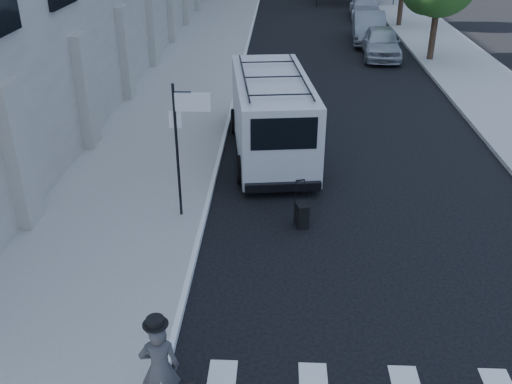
# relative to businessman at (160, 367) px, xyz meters

# --- Properties ---
(ground) EXTENTS (120.00, 120.00, 0.00)m
(ground) POSITION_rel_businessman_xyz_m (1.90, 3.00, -0.87)
(ground) COLOR black
(ground) RESTS_ON ground
(sidewalk_left) EXTENTS (4.50, 48.00, 0.15)m
(sidewalk_left) POSITION_rel_businessman_xyz_m (-2.35, 19.00, -0.79)
(sidewalk_left) COLOR gray
(sidewalk_left) RESTS_ON ground
(sidewalk_right) EXTENTS (4.00, 56.00, 0.15)m
(sidewalk_right) POSITION_rel_businessman_xyz_m (10.90, 23.00, -0.79)
(sidewalk_right) COLOR gray
(sidewalk_right) RESTS_ON ground
(sign_pole) EXTENTS (1.03, 0.07, 3.50)m
(sign_pole) POSITION_rel_businessman_xyz_m (-0.46, 6.20, 1.79)
(sign_pole) COLOR black
(sign_pole) RESTS_ON sidewalk_left
(businessman) EXTENTS (0.69, 0.51, 1.73)m
(businessman) POSITION_rel_businessman_xyz_m (0.00, 0.00, 0.00)
(businessman) COLOR #39393B
(businessman) RESTS_ON ground
(suitcase) EXTENTS (0.38, 0.50, 1.22)m
(suitcase) POSITION_rel_businessman_xyz_m (2.42, 6.00, -0.54)
(suitcase) COLOR black
(suitcase) RESTS_ON ground
(cargo_van) EXTENTS (3.05, 7.07, 2.56)m
(cargo_van) POSITION_rel_businessman_xyz_m (1.54, 10.79, 0.45)
(cargo_van) COLOR silver
(cargo_van) RESTS_ON ground
(parked_car_a) EXTENTS (2.18, 4.77, 1.59)m
(parked_car_a) POSITION_rel_businessman_xyz_m (7.06, 23.75, -0.07)
(parked_car_a) COLOR #A2A5AA
(parked_car_a) RESTS_ON ground
(parked_car_b) EXTENTS (2.15, 5.20, 1.67)m
(parked_car_b) POSITION_rel_businessman_xyz_m (6.90, 27.45, -0.03)
(parked_car_b) COLOR slate
(parked_car_b) RESTS_ON ground
(parked_car_c) EXTENTS (2.33, 5.09, 1.44)m
(parked_car_c) POSITION_rel_businessman_xyz_m (7.68, 35.36, -0.14)
(parked_car_c) COLOR #A5A7AD
(parked_car_c) RESTS_ON ground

